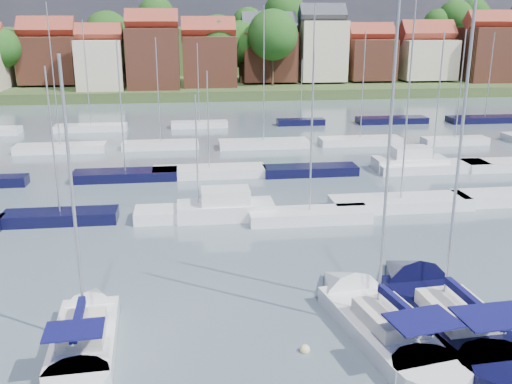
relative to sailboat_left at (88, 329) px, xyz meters
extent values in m
plane|color=#4B5B67|center=(12.80, 35.46, -0.36)|extent=(260.00, 260.00, 0.00)
cube|color=silver|center=(0.06, -1.05, -0.11)|extent=(3.00, 6.52, 1.20)
cone|color=silver|center=(-0.16, 2.94, -0.11)|extent=(2.82, 3.24, 2.66)
cube|color=silver|center=(0.08, -1.49, 0.84)|extent=(2.00, 2.76, 0.70)
cylinder|color=#B2B2B7|center=(0.03, -0.60, 6.40)|extent=(0.14, 0.14, 11.82)
cylinder|color=#B2B2B7|center=(0.13, -2.37, 1.69)|extent=(0.29, 3.55, 0.10)
cube|color=#0D0D43|center=(0.13, -2.37, 1.84)|extent=(0.48, 3.38, 0.35)
cube|color=#0D0D43|center=(0.19, -3.53, 1.99)|extent=(2.34, 1.71, 0.08)
cube|color=silver|center=(13.45, -1.58, -0.11)|extent=(4.47, 8.08, 1.20)
cone|color=silver|center=(12.62, 3.12, -0.11)|extent=(3.78, 4.21, 3.19)
cylinder|color=silver|center=(14.12, -5.35, -0.11)|extent=(3.69, 3.69, 1.20)
cube|color=silver|center=(13.54, -2.11, 0.84)|extent=(2.75, 3.52, 0.70)
cylinder|color=#B2B2B7|center=(13.36, -1.06, 7.57)|extent=(0.14, 0.14, 14.16)
cylinder|color=#B2B2B7|center=(13.73, -3.15, 1.69)|extent=(0.84, 4.20, 0.10)
cube|color=#0D0D43|center=(13.73, -3.15, 1.84)|extent=(1.00, 4.03, 0.35)
cube|color=#0D0D43|center=(13.97, -4.51, 1.99)|extent=(3.00, 2.35, 0.08)
cube|color=black|center=(16.78, -1.28, -0.11)|extent=(4.05, 8.66, 1.20)
cone|color=black|center=(16.44, 3.99, -0.11)|extent=(3.78, 4.32, 3.52)
cylinder|color=black|center=(17.05, -5.50, -0.11)|extent=(3.74, 3.74, 1.20)
cube|color=silver|center=(16.82, -1.87, 0.84)|extent=(2.68, 3.67, 0.70)
cylinder|color=#B2B2B7|center=(16.75, -0.70, 8.49)|extent=(0.14, 0.14, 16.00)
cylinder|color=#B2B2B7|center=(16.90, -3.04, 1.69)|extent=(0.40, 4.69, 0.10)
cube|color=#0D0D43|center=(16.90, -3.04, 1.84)|extent=(0.59, 4.47, 0.35)
cube|color=#0D0D43|center=(16.99, -4.56, 1.99)|extent=(3.12, 2.30, 0.08)
sphere|color=beige|center=(16.63, 1.37, -0.36)|extent=(0.46, 0.46, 0.46)
sphere|color=beige|center=(9.62, -2.51, -0.36)|extent=(0.47, 0.47, 0.47)
cube|color=black|center=(-4.31, 16.00, -0.01)|extent=(8.01, 2.24, 1.00)
cylinder|color=#B2B2B7|center=(-4.31, 16.00, 5.57)|extent=(0.12, 0.12, 10.16)
cube|color=silver|center=(5.53, 15.66, -0.01)|extent=(9.22, 2.58, 1.00)
cylinder|color=#B2B2B7|center=(5.53, 15.66, 4.58)|extent=(0.12, 0.12, 8.18)
cube|color=silver|center=(13.43, 14.07, -0.01)|extent=(8.78, 2.46, 1.00)
cylinder|color=#B2B2B7|center=(13.43, 14.07, 6.02)|extent=(0.12, 0.12, 11.06)
cube|color=silver|center=(21.03, 16.13, -0.01)|extent=(10.79, 3.02, 1.00)
cylinder|color=#B2B2B7|center=(21.03, 16.13, 7.92)|extent=(0.12, 0.12, 14.87)
cube|color=silver|center=(7.49, 15.46, 0.14)|extent=(7.00, 2.60, 1.40)
cube|color=silver|center=(7.49, 15.46, 1.24)|extent=(3.50, 2.20, 1.30)
cube|color=black|center=(-0.75, 27.10, -0.01)|extent=(9.30, 2.60, 1.00)
cylinder|color=#B2B2B7|center=(-0.75, 27.10, 6.23)|extent=(0.12, 0.12, 11.48)
cube|color=silver|center=(6.86, 27.47, -0.01)|extent=(10.40, 2.91, 1.00)
cylinder|color=#B2B2B7|center=(6.86, 27.47, 4.87)|extent=(0.12, 0.12, 8.77)
cube|color=black|center=(16.28, 26.74, -0.01)|extent=(8.80, 2.46, 1.00)
cylinder|color=#B2B2B7|center=(16.28, 26.74, 7.65)|extent=(0.12, 0.12, 14.33)
cube|color=silver|center=(28.19, 26.62, -0.01)|extent=(10.73, 3.00, 1.00)
cylinder|color=#B2B2B7|center=(28.19, 26.62, 6.56)|extent=(0.12, 0.12, 12.14)
cube|color=silver|center=(26.26, 27.46, 0.14)|extent=(7.00, 2.60, 1.40)
cube|color=silver|center=(26.26, 27.46, 1.24)|extent=(3.50, 2.20, 1.30)
cube|color=silver|center=(-8.92, 39.67, -0.01)|extent=(9.71, 2.72, 1.00)
cylinder|color=#B2B2B7|center=(-8.92, 39.67, 7.93)|extent=(0.12, 0.12, 14.88)
cube|color=silver|center=(1.96, 39.97, -0.01)|extent=(8.49, 2.38, 1.00)
cylinder|color=#B2B2B7|center=(1.96, 39.97, 6.14)|extent=(0.12, 0.12, 11.31)
cube|color=silver|center=(13.59, 39.24, -0.01)|extent=(10.16, 2.85, 1.00)
cylinder|color=#B2B2B7|center=(13.59, 39.24, 7.78)|extent=(0.12, 0.12, 14.59)
cube|color=silver|center=(24.97, 39.35, -0.01)|extent=(9.53, 2.67, 1.00)
cylinder|color=#B2B2B7|center=(24.97, 39.35, 6.44)|extent=(0.12, 0.12, 11.91)
cube|color=silver|center=(35.95, 37.96, -0.01)|extent=(7.62, 2.13, 1.00)
cylinder|color=#B2B2B7|center=(35.95, 37.96, 6.55)|extent=(0.12, 0.12, 12.13)
cube|color=silver|center=(-7.46, 52.02, -0.01)|extent=(9.24, 2.59, 1.00)
cylinder|color=#B2B2B7|center=(-7.46, 52.02, 7.07)|extent=(0.12, 0.12, 13.17)
cube|color=silver|center=(6.71, 52.76, -0.01)|extent=(7.57, 2.12, 1.00)
cylinder|color=#B2B2B7|center=(6.71, 52.76, 5.61)|extent=(0.12, 0.12, 10.24)
cube|color=black|center=(20.68, 52.93, -0.01)|extent=(6.58, 1.84, 1.00)
cylinder|color=#B2B2B7|center=(20.68, 52.93, 4.49)|extent=(0.12, 0.12, 8.01)
cube|color=black|center=(33.74, 52.86, -0.01)|extent=(9.92, 2.78, 1.00)
cylinder|color=#B2B2B7|center=(33.74, 52.86, 5.95)|extent=(0.12, 0.12, 10.92)
cube|color=black|center=(47.08, 51.83, -0.01)|extent=(10.55, 2.95, 1.00)
cylinder|color=#B2B2B7|center=(47.08, 51.83, 6.25)|extent=(0.12, 0.12, 11.51)
cube|color=#425229|center=(12.80, 112.46, -0.06)|extent=(200.00, 70.00, 3.00)
cube|color=#425229|center=(12.80, 137.46, 4.64)|extent=(200.00, 60.00, 14.00)
cube|color=brown|center=(-20.85, 93.25, 6.20)|extent=(10.37, 9.97, 8.73)
cube|color=brown|center=(-20.85, 93.25, 11.84)|extent=(10.57, 5.13, 5.13)
cube|color=beige|center=(-9.95, 84.46, 5.72)|extent=(8.09, 8.80, 8.96)
cube|color=brown|center=(-9.95, 84.46, 11.19)|extent=(8.25, 4.00, 4.00)
cube|color=brown|center=(-0.55, 85.39, 6.72)|extent=(9.36, 10.17, 10.97)
cube|color=brown|center=(-0.55, 85.39, 13.35)|extent=(9.54, 4.63, 4.63)
cube|color=brown|center=(9.75, 87.11, 5.95)|extent=(9.90, 8.56, 9.42)
cube|color=brown|center=(9.75, 87.11, 11.87)|extent=(10.10, 4.90, 4.90)
cube|color=brown|center=(21.89, 92.11, 6.58)|extent=(10.59, 8.93, 9.49)
cube|color=#383A42|center=(21.89, 92.11, 12.63)|extent=(10.80, 5.24, 5.24)
cube|color=beige|center=(32.51, 91.26, 7.66)|extent=(9.01, 8.61, 11.65)
cube|color=#383A42|center=(32.51, 91.26, 14.59)|extent=(9.19, 4.46, 4.46)
cube|color=brown|center=(42.97, 92.46, 5.84)|extent=(9.10, 9.34, 8.00)
cube|color=brown|center=(42.97, 92.46, 10.96)|extent=(9.28, 4.50, 4.50)
cube|color=beige|center=(54.75, 92.05, 5.78)|extent=(10.86, 9.59, 7.88)
cube|color=brown|center=(54.75, 92.05, 11.05)|extent=(11.07, 5.37, 5.37)
cube|color=brown|center=(66.55, 89.38, 6.72)|extent=(9.18, 9.96, 10.97)
cube|color=brown|center=(66.55, 89.38, 13.33)|extent=(9.36, 4.54, 4.54)
cylinder|color=#382619|center=(69.57, 110.97, 8.15)|extent=(0.50, 0.50, 4.47)
sphere|color=#23591C|center=(69.57, 110.97, 14.22)|extent=(8.18, 8.18, 8.18)
cylinder|color=#382619|center=(16.26, 91.39, 3.47)|extent=(0.50, 0.50, 4.46)
sphere|color=#23591C|center=(16.26, 91.39, 9.52)|extent=(8.15, 8.15, 8.15)
cylinder|color=#382619|center=(28.02, 109.14, 8.21)|extent=(0.50, 0.50, 5.15)
sphere|color=#23591C|center=(28.02, 109.14, 15.20)|extent=(9.41, 9.41, 9.41)
cylinder|color=#382619|center=(-0.75, 111.77, 8.32)|extent=(0.50, 0.50, 4.56)
sphere|color=#23591C|center=(-0.75, 111.77, 14.51)|extent=(8.34, 8.34, 8.34)
cylinder|color=#382619|center=(-10.44, 100.71, 3.81)|extent=(0.50, 0.50, 5.15)
sphere|color=#23591C|center=(-10.44, 100.71, 10.81)|extent=(9.42, 9.42, 9.42)
cylinder|color=#382619|center=(-25.88, 102.78, 6.40)|extent=(0.50, 0.50, 3.42)
sphere|color=#23591C|center=(-25.88, 102.78, 11.04)|extent=(6.26, 6.26, 6.26)
cylinder|color=#382619|center=(26.55, 100.16, 3.12)|extent=(0.50, 0.50, 3.77)
sphere|color=#23591C|center=(26.55, 100.16, 8.24)|extent=(6.89, 6.89, 6.89)
cylinder|color=#382619|center=(21.84, 86.40, 3.85)|extent=(0.50, 0.50, 5.21)
sphere|color=#23591C|center=(21.84, 86.40, 10.92)|extent=(9.53, 9.53, 9.53)
cylinder|color=#382619|center=(74.73, 97.08, 2.73)|extent=(0.50, 0.50, 2.97)
sphere|color=#23591C|center=(74.73, 97.08, 6.76)|extent=(5.44, 5.44, 5.44)
cylinder|color=#382619|center=(11.65, 89.21, 3.66)|extent=(0.50, 0.50, 4.84)
sphere|color=#23591C|center=(11.65, 89.21, 10.23)|extent=(8.85, 8.85, 8.85)
cylinder|color=#382619|center=(65.48, 111.18, 7.80)|extent=(0.50, 0.50, 3.72)
sphere|color=#23591C|center=(65.48, 111.18, 12.85)|extent=(6.80, 6.80, 6.80)
cylinder|color=#382619|center=(66.85, 89.59, 3.26)|extent=(0.50, 0.50, 4.05)
sphere|color=#23591C|center=(66.85, 89.59, 8.75)|extent=(7.40, 7.40, 7.40)
cylinder|color=#382619|center=(-28.16, 88.25, 3.24)|extent=(0.50, 0.50, 4.00)
sphere|color=#23591C|center=(-28.16, 88.25, 8.67)|extent=(7.32, 7.32, 7.32)
cylinder|color=#382619|center=(19.63, 108.75, 7.55)|extent=(0.50, 0.50, 3.93)
sphere|color=#23591C|center=(19.63, 108.75, 12.88)|extent=(7.19, 7.19, 7.19)
cylinder|color=#382619|center=(43.45, 95.63, 3.15)|extent=(0.50, 0.50, 3.82)
sphere|color=#23591C|center=(43.45, 95.63, 8.34)|extent=(6.99, 6.99, 6.99)
cylinder|color=#382619|center=(-4.65, 88.58, 2.98)|extent=(0.50, 0.50, 3.48)
sphere|color=#23591C|center=(-4.65, 88.58, 7.71)|extent=(6.37, 6.37, 6.37)
cylinder|color=#382619|center=(70.31, 98.27, 2.73)|extent=(0.50, 0.50, 2.99)
sphere|color=#23591C|center=(70.31, 98.27, 6.78)|extent=(5.46, 5.46, 5.46)
cylinder|color=#382619|center=(16.40, 94.50, 2.86)|extent=(0.50, 0.50, 3.25)
sphere|color=#23591C|center=(16.40, 94.50, 7.27)|extent=(5.94, 5.94, 5.94)
cylinder|color=#382619|center=(9.74, 96.19, 2.73)|extent=(0.50, 0.50, 2.98)
sphere|color=#23591C|center=(9.74, 96.19, 6.78)|extent=(5.46, 5.46, 5.46)
cylinder|color=#382619|center=(77.46, 117.20, 8.99)|extent=(0.50, 0.50, 4.29)
sphere|color=#23591C|center=(77.46, 117.20, 14.81)|extent=(7.84, 7.84, 7.84)
camera|label=1|loc=(4.77, -23.92, 13.54)|focal=40.00mm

